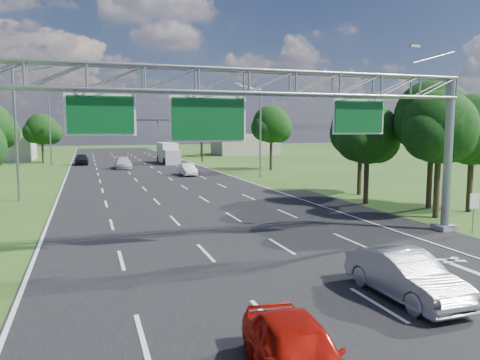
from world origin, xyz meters
name	(u,v)px	position (x,y,z in m)	size (l,w,h in m)	color
ground	(172,194)	(0.00, 30.00, 0.00)	(220.00, 220.00, 0.00)	#284915
road	(172,194)	(0.00, 30.00, 0.00)	(18.00, 180.00, 0.02)	black
road_flare	(400,224)	(10.20, 14.00, 0.00)	(3.00, 30.00, 0.02)	black
sign_gantry	(248,96)	(0.33, 12.00, 6.89)	(23.50, 1.00, 9.56)	gray
regulatory_sign	(474,205)	(12.40, 10.98, 1.51)	(0.60, 0.08, 2.10)	gray
traffic_signal	(180,129)	(7.48, 65.00, 5.17)	(12.21, 0.24, 7.00)	black
streetlight_l_near	(18,126)	(-11.30, 30.00, 5.58)	(2.97, 0.22, 10.16)	gray
streetlight_l_far	(51,127)	(-11.30, 65.00, 5.58)	(2.97, 0.22, 10.16)	gray
streetlight_r_mid	(259,126)	(11.30, 40.00, 5.58)	(2.97, 0.22, 10.16)	gray
tree_cluster_right	(411,130)	(14.80, 19.19, 5.31)	(9.91, 14.60, 8.68)	#2D2116
tree_verge_lc	(42,131)	(-12.92, 70.04, 4.98)	(5.76, 4.80, 7.62)	#2D2116
tree_verge_rd	(272,126)	(16.08, 48.04, 5.63)	(5.76, 4.80, 8.28)	#2D2116
tree_verge_re	(202,129)	(14.08, 78.04, 5.20)	(5.76, 4.80, 7.84)	#2D2116
building_right	(245,145)	(24.00, 82.00, 2.00)	(12.00, 9.00, 4.00)	#A79C8C
red_coupe	(298,353)	(-2.50, 0.65, 0.72)	(1.71, 4.25, 1.45)	#B41208
silver_sedan	(405,275)	(3.00, 4.24, 0.77)	(1.62, 4.65, 1.53)	#A4A8AF
car_queue_a	(123,163)	(-2.00, 56.00, 0.75)	(2.09, 5.13, 1.49)	silver
car_queue_c	(82,159)	(-7.32, 64.53, 0.80)	(1.90, 4.71, 1.61)	black
car_queue_d	(188,170)	(4.30, 44.44, 0.68)	(1.44, 4.12, 1.36)	silver
box_truck	(168,153)	(5.32, 63.57, 1.49)	(2.52, 8.24, 3.11)	silver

